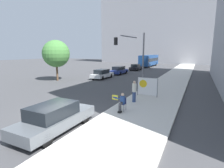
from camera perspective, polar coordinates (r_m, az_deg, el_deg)
ground_plane at (r=12.03m, az=-15.34°, el=-9.74°), size 160.00×160.00×0.00m
sidewalk_curb at (r=23.92m, az=18.23°, el=0.30°), size 4.37×90.00×0.16m
building_backdrop_far at (r=69.98m, az=19.10°, el=18.03°), size 52.00×12.00×27.95m
seated_protester at (r=11.73m, az=3.21°, el=-5.69°), size 0.95×0.77×1.23m
jogger_on_sidewalk at (r=13.85m, az=7.26°, el=-2.37°), size 0.34×0.34×1.70m
protest_banner at (r=15.83m, az=11.41°, el=-0.82°), size 1.84×0.06×1.66m
traffic_light_pole at (r=19.00m, az=6.66°, el=10.49°), size 3.60×3.36×5.81m
parked_car_curbside at (r=9.69m, az=-18.15°, el=-10.30°), size 1.83×4.64×1.47m
car_on_road_nearest at (r=27.03m, az=-3.24°, el=3.29°), size 1.78×4.53×1.43m
car_on_road_midblock at (r=32.40m, az=2.27°, el=4.52°), size 1.89×4.61×1.46m
car_on_road_distant at (r=39.61m, az=7.75°, el=5.47°), size 1.74×4.26×1.40m
city_bus_on_road at (r=50.63m, az=12.02°, el=7.68°), size 2.57×12.18×3.16m
street_tree_near_curb at (r=26.11m, az=-17.79°, el=9.39°), size 3.79×3.79×5.72m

